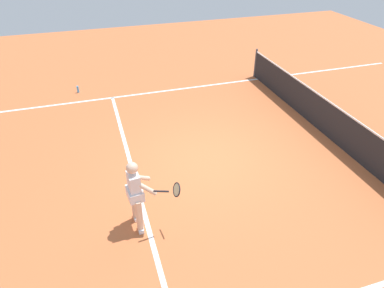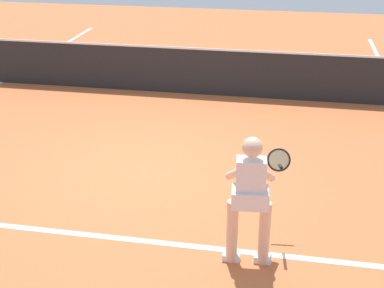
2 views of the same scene
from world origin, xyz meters
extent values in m
plane|color=#C66638|center=(0.00, 0.00, 0.00)|extent=(27.30, 27.30, 0.00)
cube|color=white|center=(0.00, -1.94, 0.00)|extent=(8.75, 0.10, 0.01)
cube|color=#232326|center=(0.00, 3.62, 0.48)|extent=(9.27, 0.02, 0.97)
cube|color=white|center=(0.00, 3.62, 0.99)|extent=(9.27, 0.02, 0.04)
cylinder|color=beige|center=(1.60, -2.12, 0.39)|extent=(0.13, 0.13, 0.78)
cylinder|color=beige|center=(1.95, -2.09, 0.39)|extent=(0.13, 0.13, 0.78)
cube|color=white|center=(1.60, -2.12, 0.04)|extent=(0.20, 0.10, 0.08)
cube|color=white|center=(1.95, -2.09, 0.04)|extent=(0.20, 0.10, 0.08)
cube|color=white|center=(1.78, -2.10, 1.04)|extent=(0.34, 0.23, 0.52)
cube|color=white|center=(1.78, -2.10, 0.84)|extent=(0.42, 0.31, 0.20)
sphere|color=beige|center=(1.78, -2.10, 1.44)|extent=(0.22, 0.22, 0.22)
cylinder|color=beige|center=(1.61, -1.97, 1.06)|extent=(0.32, 0.46, 0.37)
cylinder|color=beige|center=(1.91, -1.94, 1.06)|extent=(0.25, 0.48, 0.37)
cylinder|color=black|center=(2.08, -1.66, 1.02)|extent=(0.06, 0.30, 0.14)
torus|color=black|center=(2.05, -1.36, 0.96)|extent=(0.29, 0.14, 0.28)
cylinder|color=beige|center=(2.05, -1.36, 0.96)|extent=(0.25, 0.11, 0.23)
camera|label=1|loc=(6.86, -2.56, 5.22)|focal=32.37mm
camera|label=2|loc=(2.10, -7.27, 3.78)|focal=50.74mm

